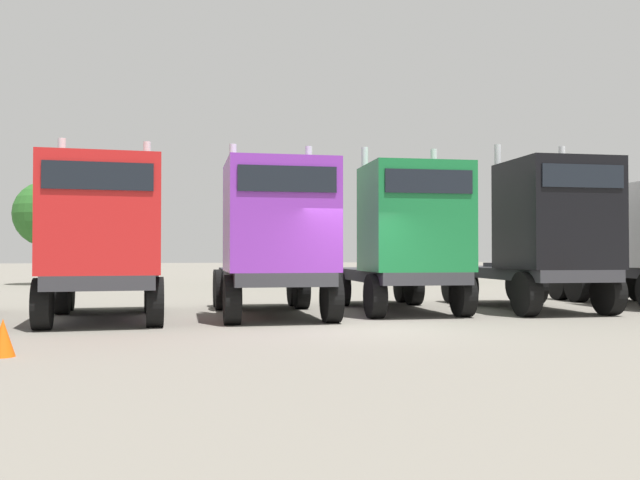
{
  "coord_description": "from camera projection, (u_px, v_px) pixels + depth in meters",
  "views": [
    {
      "loc": [
        -4.11,
        -13.34,
        1.54
      ],
      "look_at": [
        -0.13,
        4.11,
        1.89
      ],
      "focal_mm": 38.44,
      "sensor_mm": 36.0,
      "label": 1
    }
  ],
  "objects": [
    {
      "name": "traffic_cone_mid",
      "position": [
        3.0,
        338.0,
        10.18
      ],
      "size": [
        0.36,
        0.36,
        0.57
      ],
      "primitive_type": "cone",
      "color": "#F2590C",
      "rests_on": "ground"
    },
    {
      "name": "semi_truck_red",
      "position": [
        103.0,
        238.0,
        15.17
      ],
      "size": [
        2.76,
        6.16,
        4.19
      ],
      "rotation": [
        0.0,
        0.0,
        -1.54
      ],
      "color": "#333338",
      "rests_on": "ground"
    },
    {
      "name": "semi_truck_green",
      "position": [
        406.0,
        239.0,
        17.55
      ],
      "size": [
        2.85,
        6.37,
        4.33
      ],
      "rotation": [
        0.0,
        0.0,
        -1.62
      ],
      "color": "#333338",
      "rests_on": "ground"
    },
    {
      "name": "oak_far_centre",
      "position": [
        280.0,
        214.0,
        33.89
      ],
      "size": [
        3.64,
        3.64,
        5.32
      ],
      "color": "#4C3823",
      "rests_on": "ground"
    },
    {
      "name": "semi_truck_purple",
      "position": [
        275.0,
        238.0,
        16.21
      ],
      "size": [
        2.7,
        6.36,
        4.23
      ],
      "rotation": [
        0.0,
        0.0,
        -1.6
      ],
      "color": "#333338",
      "rests_on": "ground"
    },
    {
      "name": "ground",
      "position": [
        371.0,
        329.0,
        13.89
      ],
      "size": [
        200.0,
        200.0,
        0.0
      ],
      "primitive_type": "plane",
      "color": "slate"
    },
    {
      "name": "oak_far_right",
      "position": [
        444.0,
        206.0,
        37.16
      ],
      "size": [
        3.6,
        3.6,
        5.92
      ],
      "color": "#4C3823",
      "rests_on": "ground"
    },
    {
      "name": "oak_far_left",
      "position": [
        47.0,
        214.0,
        33.76
      ],
      "size": [
        3.23,
        3.23,
        5.11
      ],
      "color": "#4C3823",
      "rests_on": "ground"
    },
    {
      "name": "semi_truck_black",
      "position": [
        545.0,
        234.0,
        17.96
      ],
      "size": [
        2.8,
        6.24,
        4.5
      ],
      "rotation": [
        0.0,
        0.0,
        -1.61
      ],
      "color": "#333338",
      "rests_on": "ground"
    }
  ]
}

